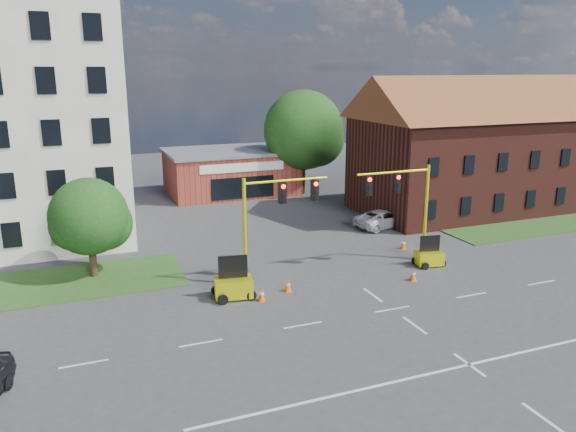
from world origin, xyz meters
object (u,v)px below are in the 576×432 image
object	(u,v)px
signal_mast_east	(404,203)
signal_mast_west	(272,216)
pickup_white	(384,218)
trailer_east	(429,257)
trailer_west	(233,285)

from	to	relation	value
signal_mast_east	signal_mast_west	bearing A→B (deg)	180.00
signal_mast_west	pickup_white	xyz separation A→B (m)	(11.98, 7.63, -3.24)
signal_mast_west	signal_mast_east	xyz separation A→B (m)	(8.71, 0.00, 0.00)
signal_mast_west	trailer_east	distance (m)	10.61
pickup_white	trailer_east	bearing A→B (deg)	154.49
signal_mast_west	pickup_white	bearing A→B (deg)	32.50
trailer_east	trailer_west	bearing A→B (deg)	-166.09
trailer_east	pickup_white	world-z (taller)	trailer_east
trailer_west	trailer_east	world-z (taller)	trailer_west
signal_mast_west	trailer_east	xyz separation A→B (m)	(10.02, -1.10, -3.34)
trailer_west	pickup_white	world-z (taller)	trailer_west
signal_mast_east	trailer_east	world-z (taller)	signal_mast_east
trailer_west	pickup_white	xyz separation A→B (m)	(14.80, 9.16, -0.03)
signal_mast_west	pickup_white	world-z (taller)	signal_mast_west
signal_mast_east	pickup_white	distance (m)	8.92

